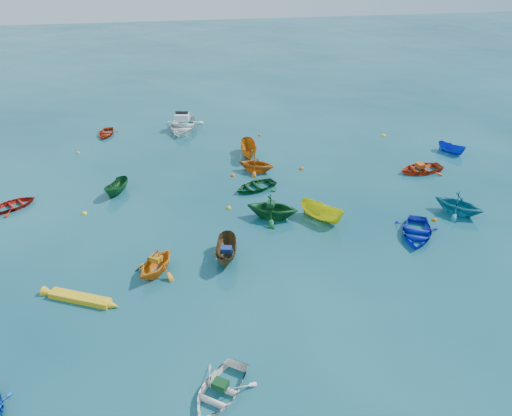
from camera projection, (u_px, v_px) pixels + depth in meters
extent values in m
plane|color=#0A394A|center=(271.00, 258.00, 27.64)|extent=(160.00, 160.00, 0.00)
imported|color=white|center=(220.00, 395.00, 19.62)|extent=(3.74, 3.96, 0.67)
imported|color=#4E3A1C|center=(227.00, 259.00, 27.58)|extent=(1.71, 3.22, 1.18)
imported|color=#0F23C4|center=(416.00, 236.00, 29.63)|extent=(3.89, 4.35, 0.74)
imported|color=orange|center=(157.00, 273.00, 26.50)|extent=(3.58, 3.68, 1.48)
imported|color=yellow|center=(321.00, 220.00, 31.25)|extent=(2.88, 3.14, 1.20)
imported|color=#124E22|center=(255.00, 189.00, 34.85)|extent=(3.67, 3.19, 0.64)
imported|color=#16708A|center=(457.00, 214.00, 31.91)|extent=(3.96, 3.99, 1.59)
imported|color=#B61A0F|center=(15.00, 207.00, 32.60)|extent=(3.49, 3.27, 0.59)
imported|color=#BD6311|center=(249.00, 156.00, 39.81)|extent=(1.47, 3.39, 1.28)
imported|color=#135423|center=(272.00, 218.00, 31.44)|extent=(4.02, 3.78, 1.69)
imported|color=red|center=(420.00, 171.00, 37.35)|extent=(3.60, 2.76, 0.69)
imported|color=#0F2BC6|center=(451.00, 153.00, 40.42)|extent=(2.02, 2.42, 0.90)
imported|color=#B7300F|center=(106.00, 135.00, 43.78)|extent=(2.14, 2.82, 0.55)
imported|color=#C66212|center=(256.00, 171.00, 37.35)|extent=(3.52, 3.36, 1.45)
imported|color=#114C1F|center=(118.00, 193.00, 34.30)|extent=(1.97, 2.72, 0.99)
imported|color=white|center=(183.00, 129.00, 44.98)|extent=(4.27, 5.39, 1.61)
cube|color=#0F3F1B|center=(220.00, 384.00, 19.47)|extent=(0.73, 0.70, 0.28)
cube|color=navy|center=(226.00, 249.00, 27.09)|extent=(0.66, 0.55, 0.28)
cube|color=#C67714|center=(156.00, 259.00, 26.10)|extent=(0.73, 0.69, 0.28)
cube|color=#114424|center=(271.00, 204.00, 30.97)|extent=(0.63, 0.71, 0.28)
cube|color=#C24B13|center=(420.00, 165.00, 37.08)|extent=(0.56, 0.70, 0.31)
sphere|color=yellow|center=(218.00, 252.00, 28.14)|extent=(0.33, 0.33, 0.33)
sphere|color=#D4640B|center=(434.00, 220.00, 31.17)|extent=(0.33, 0.33, 0.33)
sphere|color=#FFF11A|center=(85.00, 214.00, 31.87)|extent=(0.33, 0.33, 0.33)
sphere|color=#D0660B|center=(233.00, 176.00, 36.67)|extent=(0.34, 0.34, 0.34)
sphere|color=yellow|center=(229.00, 208.00, 32.50)|extent=(0.33, 0.33, 0.33)
sphere|color=#E4540C|center=(302.00, 169.00, 37.69)|extent=(0.36, 0.36, 0.36)
sphere|color=gold|center=(78.00, 153.00, 40.35)|extent=(0.29, 0.29, 0.29)
sphere|color=#CF650B|center=(260.00, 135.00, 43.70)|extent=(0.31, 0.31, 0.31)
sphere|color=yellow|center=(383.00, 136.00, 43.63)|extent=(0.38, 0.38, 0.38)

